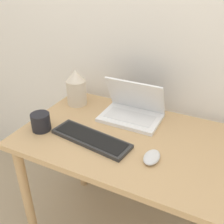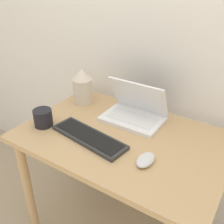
{
  "view_description": "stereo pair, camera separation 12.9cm",
  "coord_description": "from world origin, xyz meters",
  "px_view_note": "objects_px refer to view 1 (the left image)",
  "views": [
    {
      "loc": [
        0.42,
        -0.65,
        1.51
      ],
      "look_at": [
        -0.07,
        0.36,
        0.87
      ],
      "focal_mm": 42.0,
      "sensor_mm": 36.0,
      "label": 1
    },
    {
      "loc": [
        0.54,
        -0.59,
        1.51
      ],
      "look_at": [
        -0.07,
        0.36,
        0.87
      ],
      "focal_mm": 42.0,
      "sensor_mm": 36.0,
      "label": 2
    }
  ],
  "objects_px": {
    "keyboard": "(91,138)",
    "mouse": "(152,157)",
    "mug": "(41,122)",
    "vase": "(76,88)",
    "laptop": "(132,110)"
  },
  "relations": [
    {
      "from": "mouse",
      "to": "mug",
      "type": "relative_size",
      "value": 1.15
    },
    {
      "from": "laptop",
      "to": "mug",
      "type": "height_order",
      "value": "laptop"
    },
    {
      "from": "laptop",
      "to": "keyboard",
      "type": "height_order",
      "value": "laptop"
    },
    {
      "from": "keyboard",
      "to": "vase",
      "type": "relative_size",
      "value": 1.95
    },
    {
      "from": "vase",
      "to": "mug",
      "type": "relative_size",
      "value": 2.23
    },
    {
      "from": "laptop",
      "to": "vase",
      "type": "height_order",
      "value": "laptop"
    },
    {
      "from": "mug",
      "to": "keyboard",
      "type": "bearing_deg",
      "value": 6.3
    },
    {
      "from": "laptop",
      "to": "vase",
      "type": "bearing_deg",
      "value": 178.88
    },
    {
      "from": "laptop",
      "to": "keyboard",
      "type": "bearing_deg",
      "value": -108.31
    },
    {
      "from": "vase",
      "to": "laptop",
      "type": "bearing_deg",
      "value": -1.12
    },
    {
      "from": "keyboard",
      "to": "vase",
      "type": "distance_m",
      "value": 0.41
    },
    {
      "from": "laptop",
      "to": "mug",
      "type": "relative_size",
      "value": 3.32
    },
    {
      "from": "laptop",
      "to": "vase",
      "type": "distance_m",
      "value": 0.36
    },
    {
      "from": "mug",
      "to": "vase",
      "type": "bearing_deg",
      "value": 88.83
    },
    {
      "from": "keyboard",
      "to": "mouse",
      "type": "distance_m",
      "value": 0.31
    }
  ]
}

